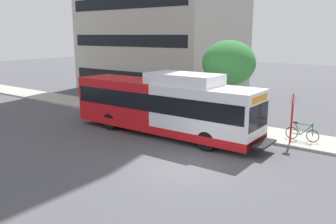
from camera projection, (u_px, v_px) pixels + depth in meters
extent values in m
plane|color=#4C4C51|center=(67.00, 137.00, 19.92)|extent=(120.00, 120.00, 0.00)
cube|color=#A8A399|center=(168.00, 117.00, 24.25)|extent=(3.00, 56.00, 0.14)
cube|color=white|center=(206.00, 112.00, 18.43)|extent=(2.54, 5.80, 2.73)
cube|color=red|center=(126.00, 100.00, 21.78)|extent=(2.54, 5.80, 2.73)
cube|color=red|center=(163.00, 125.00, 20.35)|extent=(2.57, 11.60, 0.44)
cube|color=black|center=(163.00, 100.00, 20.02)|extent=(2.58, 11.25, 0.96)
cube|color=black|center=(258.00, 117.00, 16.74)|extent=(2.34, 0.10, 1.24)
cube|color=orange|center=(259.00, 99.00, 16.54)|extent=(1.91, 0.08, 0.32)
cube|color=white|center=(184.00, 79.00, 18.90)|extent=(2.16, 4.06, 0.60)
cube|color=black|center=(264.00, 144.00, 16.79)|extent=(1.78, 0.60, 0.10)
cylinder|color=black|center=(206.00, 141.00, 17.39)|extent=(0.30, 1.00, 1.00)
cylinder|color=black|center=(227.00, 131.00, 19.17)|extent=(0.30, 1.00, 1.00)
cylinder|color=black|center=(110.00, 122.00, 21.32)|extent=(0.30, 1.00, 1.00)
cylinder|color=black|center=(135.00, 115.00, 23.09)|extent=(0.30, 1.00, 1.00)
cylinder|color=red|center=(292.00, 118.00, 18.12)|extent=(0.10, 0.10, 2.60)
cube|color=white|center=(293.00, 100.00, 17.89)|extent=(0.04, 0.36, 0.48)
torus|color=black|center=(313.00, 136.00, 18.34)|extent=(0.04, 0.66, 0.66)
torus|color=black|center=(292.00, 133.00, 18.98)|extent=(0.04, 0.66, 0.66)
cylinder|color=#19723F|center=(306.00, 130.00, 18.49)|extent=(0.05, 0.64, 0.64)
cylinder|color=#19723F|center=(298.00, 129.00, 18.75)|extent=(0.05, 0.34, 0.62)
cylinder|color=#19723F|center=(304.00, 124.00, 18.51)|extent=(0.05, 0.90, 0.05)
cylinder|color=#19723F|center=(296.00, 134.00, 18.85)|extent=(0.05, 0.45, 0.08)
cylinder|color=#19723F|center=(313.00, 130.00, 18.29)|extent=(0.05, 0.10, 0.67)
cylinder|color=black|center=(313.00, 124.00, 18.23)|extent=(0.52, 0.03, 0.03)
cube|color=black|center=(295.00, 122.00, 18.76)|extent=(0.12, 0.24, 0.06)
cylinder|color=#4C3823|center=(227.00, 103.00, 22.32)|extent=(0.28, 0.28, 2.58)
ellipsoid|color=#337A38|center=(229.00, 63.00, 21.77)|extent=(3.34, 3.34, 2.84)
cube|color=black|center=(163.00, 72.00, 38.26)|extent=(11.81, 14.00, 1.10)
cube|color=black|center=(163.00, 40.00, 37.52)|extent=(11.81, 14.00, 1.10)
cube|color=black|center=(163.00, 7.00, 36.77)|extent=(11.81, 14.00, 1.10)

